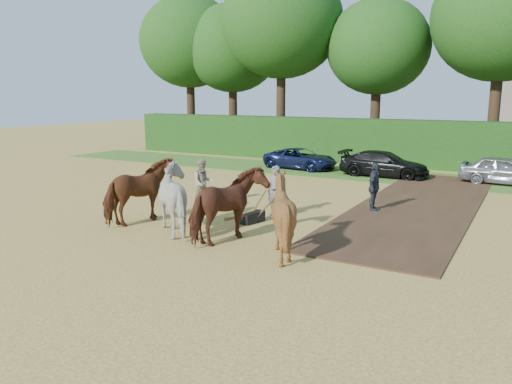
{
  "coord_description": "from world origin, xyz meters",
  "views": [
    {
      "loc": [
        5.53,
        -14.13,
        4.58
      ],
      "look_at": [
        -2.43,
        0.03,
        1.4
      ],
      "focal_mm": 35.0,
      "sensor_mm": 36.0,
      "label": 1
    }
  ],
  "objects_px": {
    "spectator_far": "(374,187)",
    "parked_cars": "(496,172)",
    "spectator_near": "(203,182)",
    "plough_team": "(206,202)"
  },
  "relations": [
    {
      "from": "spectator_far",
      "to": "plough_team",
      "type": "relative_size",
      "value": 0.24
    },
    {
      "from": "spectator_near",
      "to": "parked_cars",
      "type": "distance_m",
      "value": 15.31
    },
    {
      "from": "plough_team",
      "to": "parked_cars",
      "type": "bearing_deg",
      "value": 63.61
    },
    {
      "from": "spectator_near",
      "to": "spectator_far",
      "type": "xyz_separation_m",
      "value": [
        6.59,
        2.35,
        0.02
      ]
    },
    {
      "from": "spectator_near",
      "to": "plough_team",
      "type": "height_order",
      "value": "plough_team"
    },
    {
      "from": "spectator_far",
      "to": "parked_cars",
      "type": "relative_size",
      "value": 0.07
    },
    {
      "from": "spectator_near",
      "to": "spectator_far",
      "type": "relative_size",
      "value": 0.98
    },
    {
      "from": "spectator_near",
      "to": "spectator_far",
      "type": "bearing_deg",
      "value": -29.91
    },
    {
      "from": "spectator_far",
      "to": "parked_cars",
      "type": "xyz_separation_m",
      "value": [
        3.78,
        8.92,
        -0.29
      ]
    },
    {
      "from": "spectator_near",
      "to": "parked_cars",
      "type": "xyz_separation_m",
      "value": [
        10.37,
        11.27,
        -0.27
      ]
    }
  ]
}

